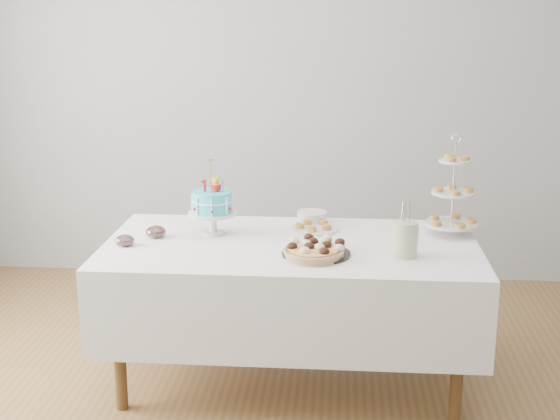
# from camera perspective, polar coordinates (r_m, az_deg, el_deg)

# --- Properties ---
(floor) EXTENTS (5.00, 5.00, 0.00)m
(floor) POSITION_cam_1_polar(r_m,az_deg,el_deg) (4.03, 0.48, -14.25)
(floor) COLOR brown
(floor) RESTS_ON ground
(walls) EXTENTS (5.04, 4.04, 2.70)m
(walls) POSITION_cam_1_polar(r_m,az_deg,el_deg) (3.58, 0.53, 5.01)
(walls) COLOR gray
(walls) RESTS_ON floor
(table) EXTENTS (1.92, 1.02, 0.77)m
(table) POSITION_cam_1_polar(r_m,az_deg,el_deg) (4.08, 0.80, -5.51)
(table) COLOR silver
(table) RESTS_ON floor
(birthday_cake) EXTENTS (0.26, 0.26, 0.40)m
(birthday_cake) POSITION_cam_1_polar(r_m,az_deg,el_deg) (4.15, -4.93, -0.31)
(birthday_cake) COLOR silver
(birthday_cake) RESTS_ON table
(cupcake_tray) EXTENTS (0.34, 0.34, 0.08)m
(cupcake_tray) POSITION_cam_1_polar(r_m,az_deg,el_deg) (3.82, 2.67, -2.75)
(cupcake_tray) COLOR black
(cupcake_tray) RESTS_ON table
(pie) EXTENTS (0.30, 0.30, 0.05)m
(pie) POSITION_cam_1_polar(r_m,az_deg,el_deg) (3.77, 2.46, -3.13)
(pie) COLOR tan
(pie) RESTS_ON table
(tiered_stand) EXTENTS (0.28, 0.28, 0.54)m
(tiered_stand) POSITION_cam_1_polar(r_m,az_deg,el_deg) (4.20, 12.55, 1.20)
(tiered_stand) COLOR silver
(tiered_stand) RESTS_ON table
(plate_stack) EXTENTS (0.17, 0.17, 0.06)m
(plate_stack) POSITION_cam_1_polar(r_m,az_deg,el_deg) (4.38, 2.35, -0.53)
(plate_stack) COLOR silver
(plate_stack) RESTS_ON table
(pastry_plate) EXTENTS (0.26, 0.26, 0.04)m
(pastry_plate) POSITION_cam_1_polar(r_m,az_deg,el_deg) (4.24, 2.50, -1.24)
(pastry_plate) COLOR silver
(pastry_plate) RESTS_ON table
(jam_bowl_a) EXTENTS (0.10, 0.10, 0.06)m
(jam_bowl_a) POSITION_cam_1_polar(r_m,az_deg,el_deg) (4.04, -11.28, -2.21)
(jam_bowl_a) COLOR silver
(jam_bowl_a) RESTS_ON table
(jam_bowl_b) EXTENTS (0.11, 0.11, 0.06)m
(jam_bowl_b) POSITION_cam_1_polar(r_m,az_deg,el_deg) (4.15, -9.07, -1.59)
(jam_bowl_b) COLOR silver
(jam_bowl_b) RESTS_ON table
(utensil_pitcher) EXTENTS (0.13, 0.12, 0.27)m
(utensil_pitcher) POSITION_cam_1_polar(r_m,az_deg,el_deg) (3.82, 9.14, -2.02)
(utensil_pitcher) COLOR beige
(utensil_pitcher) RESTS_ON table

